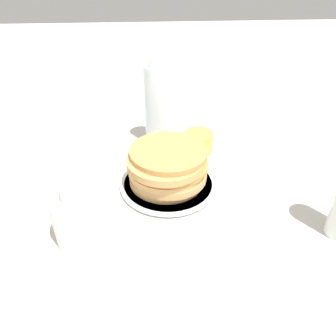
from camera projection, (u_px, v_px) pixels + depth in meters
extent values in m
plane|color=#BCB7AD|center=(158.00, 191.00, 0.78)|extent=(4.00, 4.00, 0.00)
cylinder|color=silver|center=(168.00, 184.00, 0.80)|extent=(0.21, 0.21, 0.01)
cylinder|color=silver|center=(168.00, 183.00, 0.80)|extent=(0.23, 0.23, 0.01)
cylinder|color=tan|center=(167.00, 178.00, 0.80)|extent=(0.18, 0.18, 0.02)
cylinder|color=tan|center=(169.00, 174.00, 0.78)|extent=(0.18, 0.18, 0.02)
cylinder|color=tan|center=(166.00, 168.00, 0.77)|extent=(0.18, 0.18, 0.01)
cylinder|color=#C0853D|center=(170.00, 164.00, 0.77)|extent=(0.18, 0.18, 0.01)
cylinder|color=tan|center=(165.00, 161.00, 0.75)|extent=(0.18, 0.18, 0.02)
cylinder|color=#C68949|center=(168.00, 152.00, 0.75)|extent=(0.18, 0.18, 0.01)
cylinder|color=yellow|center=(198.00, 142.00, 0.92)|extent=(0.08, 0.08, 0.06)
cylinder|color=white|center=(82.00, 218.00, 0.64)|extent=(0.11, 0.11, 0.10)
cylinder|color=white|center=(77.00, 191.00, 0.60)|extent=(0.06, 0.06, 0.03)
cylinder|color=silver|center=(156.00, 106.00, 0.92)|extent=(0.07, 0.07, 0.23)
cylinder|color=white|center=(155.00, 63.00, 0.85)|extent=(0.03, 0.03, 0.02)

